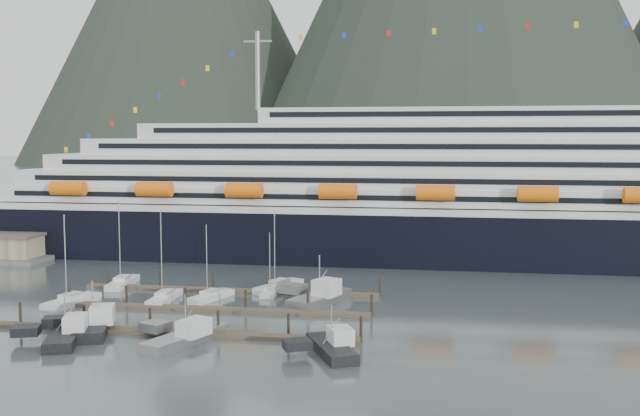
# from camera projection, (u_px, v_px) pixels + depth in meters

# --- Properties ---
(ground) EXTENTS (1600.00, 1600.00, 0.00)m
(ground) POSITION_uv_depth(u_px,v_px,m) (231.00, 317.00, 102.66)
(ground) COLOR #4D595A
(ground) RESTS_ON ground
(cruise_ship) EXTENTS (210.00, 30.40, 50.30)m
(cruise_ship) POSITION_uv_depth(u_px,v_px,m) (452.00, 200.00, 150.42)
(cruise_ship) COLOR black
(cruise_ship) RESTS_ON ground
(dock_near) EXTENTS (48.18, 2.28, 3.20)m
(dock_near) POSITION_uv_depth(u_px,v_px,m) (170.00, 332.00, 93.69)
(dock_near) COLOR #42372A
(dock_near) RESTS_ON ground
(dock_mid) EXTENTS (48.18, 2.28, 3.20)m
(dock_mid) POSITION_uv_depth(u_px,v_px,m) (204.00, 308.00, 106.45)
(dock_mid) COLOR #42372A
(dock_mid) RESTS_ON ground
(dock_far) EXTENTS (48.18, 2.28, 3.20)m
(dock_far) POSITION_uv_depth(u_px,v_px,m) (230.00, 290.00, 119.21)
(dock_far) COLOR #42372A
(dock_far) RESTS_ON ground
(sailboat_a) EXTENTS (5.10, 10.37, 13.98)m
(sailboat_a) POSITION_uv_depth(u_px,v_px,m) (72.00, 302.00, 110.02)
(sailboat_a) COLOR silver
(sailboat_a) RESTS_ON ground
(sailboat_b) EXTENTS (2.92, 9.94, 14.34)m
(sailboat_b) POSITION_uv_depth(u_px,v_px,m) (165.00, 298.00, 112.55)
(sailboat_b) COLOR silver
(sailboat_b) RESTS_ON ground
(sailboat_c) EXTENTS (5.22, 9.40, 11.98)m
(sailboat_c) POSITION_uv_depth(u_px,v_px,m) (211.00, 297.00, 113.64)
(sailboat_c) COLOR silver
(sailboat_c) RESTS_ON ground
(sailboat_e) EXTENTS (3.77, 10.58, 14.78)m
(sailboat_e) POSITION_uv_depth(u_px,v_px,m) (123.00, 283.00, 124.31)
(sailboat_e) COLOR silver
(sailboat_e) RESTS_ON ground
(sailboat_f) EXTENTS (2.86, 8.03, 10.22)m
(sailboat_f) POSITION_uv_depth(u_px,v_px,m) (271.00, 292.00, 117.49)
(sailboat_f) COLOR silver
(sailboat_f) RESTS_ON ground
(sailboat_g) EXTENTS (6.57, 11.06, 13.50)m
(sailboat_g) POSITION_uv_depth(u_px,v_px,m) (279.00, 287.00, 121.24)
(sailboat_g) COLOR silver
(sailboat_g) RESTS_ON ground
(trawler_a) EXTENTS (9.69, 12.36, 6.54)m
(trawler_a) POSITION_uv_depth(u_px,v_px,m) (64.00, 334.00, 90.57)
(trawler_a) COLOR black
(trawler_a) RESTS_ON ground
(trawler_b) EXTENTS (9.67, 11.83, 7.32)m
(trawler_b) POSITION_uv_depth(u_px,v_px,m) (92.00, 326.00, 94.19)
(trawler_b) COLOR black
(trawler_b) RESTS_ON ground
(trawler_c) EXTENTS (10.31, 13.12, 6.50)m
(trawler_c) POSITION_uv_depth(u_px,v_px,m) (185.00, 336.00, 89.57)
(trawler_c) COLOR #96999B
(trawler_c) RESTS_ON ground
(trawler_d) EXTENTS (9.23, 10.94, 6.28)m
(trawler_d) POSITION_uv_depth(u_px,v_px,m) (330.00, 347.00, 85.10)
(trawler_d) COLOR black
(trawler_d) RESTS_ON ground
(trawler_e) EXTENTS (10.81, 12.94, 8.06)m
(trawler_e) POSITION_uv_depth(u_px,v_px,m) (319.00, 297.00, 110.82)
(trawler_e) COLOR #96999B
(trawler_e) RESTS_ON ground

